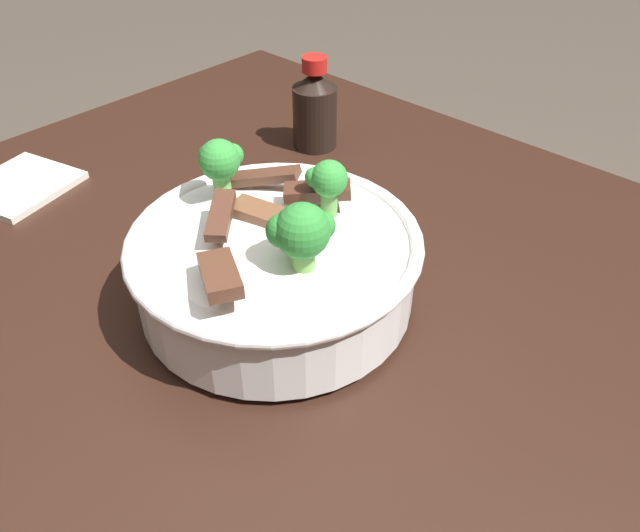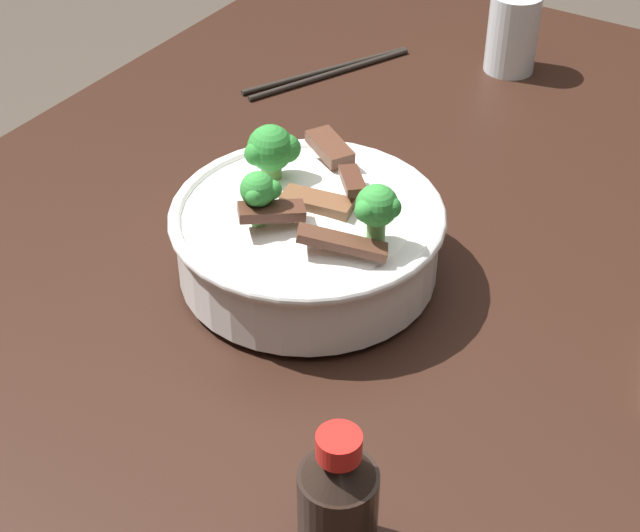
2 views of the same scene
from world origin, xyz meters
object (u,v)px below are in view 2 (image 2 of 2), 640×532
at_px(rice_bowl, 307,232).
at_px(drinking_glass, 512,37).
at_px(chopsticks_pair, 329,72).
at_px(soy_sauce_bottle, 338,502).

bearing_deg(rice_bowl, drinking_glass, -178.36).
height_order(drinking_glass, chopsticks_pair, drinking_glass).
bearing_deg(soy_sauce_bottle, rice_bowl, -143.15).
bearing_deg(drinking_glass, rice_bowl, 1.64).
distance_m(drinking_glass, soy_sauce_bottle, 0.77).
height_order(drinking_glass, soy_sauce_bottle, soy_sauce_bottle).
distance_m(drinking_glass, chopsticks_pair, 0.24).
height_order(rice_bowl, drinking_glass, rice_bowl).
xyz_separation_m(rice_bowl, soy_sauce_bottle, (0.25, 0.19, -0.00)).
relative_size(chopsticks_pair, soy_sauce_bottle, 1.92).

